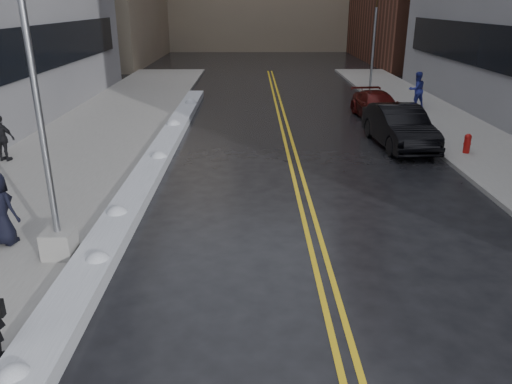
{
  "coord_description": "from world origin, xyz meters",
  "views": [
    {
      "loc": [
        0.97,
        -7.93,
        5.44
      ],
      "look_at": [
        1.06,
        2.92,
        1.3
      ],
      "focal_mm": 35.0,
      "sensor_mm": 36.0,
      "label": 1
    }
  ],
  "objects_px": {
    "car_black": "(399,126)",
    "pedestrian_east": "(417,90)",
    "pedestrian_d": "(2,138)",
    "car_maroon": "(377,106)",
    "fire_hydrant": "(467,142)",
    "lamppost": "(45,153)",
    "traffic_signal": "(374,38)"
  },
  "relations": [
    {
      "from": "car_black",
      "to": "pedestrian_east",
      "type": "bearing_deg",
      "value": 64.07
    },
    {
      "from": "pedestrian_d",
      "to": "car_maroon",
      "type": "height_order",
      "value": "pedestrian_d"
    },
    {
      "from": "fire_hydrant",
      "to": "pedestrian_d",
      "type": "bearing_deg",
      "value": -177.13
    },
    {
      "from": "lamppost",
      "to": "pedestrian_d",
      "type": "bearing_deg",
      "value": 122.2
    },
    {
      "from": "fire_hydrant",
      "to": "pedestrian_d",
      "type": "distance_m",
      "value": 16.83
    },
    {
      "from": "lamppost",
      "to": "car_black",
      "type": "height_order",
      "value": "lamppost"
    },
    {
      "from": "traffic_signal",
      "to": "car_maroon",
      "type": "distance_m",
      "value": 8.12
    },
    {
      "from": "traffic_signal",
      "to": "pedestrian_d",
      "type": "height_order",
      "value": "traffic_signal"
    },
    {
      "from": "pedestrian_d",
      "to": "car_maroon",
      "type": "distance_m",
      "value": 16.66
    },
    {
      "from": "lamppost",
      "to": "traffic_signal",
      "type": "xyz_separation_m",
      "value": [
        11.8,
        22.0,
        0.87
      ]
    },
    {
      "from": "lamppost",
      "to": "car_maroon",
      "type": "bearing_deg",
      "value": 54.16
    },
    {
      "from": "pedestrian_d",
      "to": "pedestrian_east",
      "type": "bearing_deg",
      "value": -139.72
    },
    {
      "from": "car_maroon",
      "to": "pedestrian_d",
      "type": "bearing_deg",
      "value": -158.44
    },
    {
      "from": "lamppost",
      "to": "traffic_signal",
      "type": "relative_size",
      "value": 1.27
    },
    {
      "from": "pedestrian_d",
      "to": "fire_hydrant",
      "type": "bearing_deg",
      "value": -165.36
    },
    {
      "from": "lamppost",
      "to": "traffic_signal",
      "type": "distance_m",
      "value": 24.98
    },
    {
      "from": "traffic_signal",
      "to": "pedestrian_east",
      "type": "bearing_deg",
      "value": -76.77
    },
    {
      "from": "car_black",
      "to": "fire_hydrant",
      "type": "bearing_deg",
      "value": -38.59
    },
    {
      "from": "car_maroon",
      "to": "pedestrian_east",
      "type": "bearing_deg",
      "value": 36.0
    },
    {
      "from": "fire_hydrant",
      "to": "car_maroon",
      "type": "bearing_deg",
      "value": 105.88
    },
    {
      "from": "lamppost",
      "to": "pedestrian_east",
      "type": "height_order",
      "value": "lamppost"
    },
    {
      "from": "traffic_signal",
      "to": "car_maroon",
      "type": "xyz_separation_m",
      "value": [
        -1.34,
        -7.52,
        -2.75
      ]
    },
    {
      "from": "traffic_signal",
      "to": "car_maroon",
      "type": "bearing_deg",
      "value": -100.12
    },
    {
      "from": "lamppost",
      "to": "car_black",
      "type": "relative_size",
      "value": 1.56
    },
    {
      "from": "fire_hydrant",
      "to": "pedestrian_d",
      "type": "relative_size",
      "value": 0.45
    },
    {
      "from": "lamppost",
      "to": "traffic_signal",
      "type": "height_order",
      "value": "lamppost"
    },
    {
      "from": "pedestrian_east",
      "to": "traffic_signal",
      "type": "bearing_deg",
      "value": -91.67
    },
    {
      "from": "pedestrian_d",
      "to": "car_maroon",
      "type": "bearing_deg",
      "value": -142.16
    },
    {
      "from": "fire_hydrant",
      "to": "traffic_signal",
      "type": "relative_size",
      "value": 0.12
    },
    {
      "from": "car_black",
      "to": "lamppost",
      "type": "bearing_deg",
      "value": -140.94
    },
    {
      "from": "fire_hydrant",
      "to": "traffic_signal",
      "type": "xyz_separation_m",
      "value": [
        -0.5,
        14.0,
        2.85
      ]
    },
    {
      "from": "fire_hydrant",
      "to": "traffic_signal",
      "type": "height_order",
      "value": "traffic_signal"
    }
  ]
}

